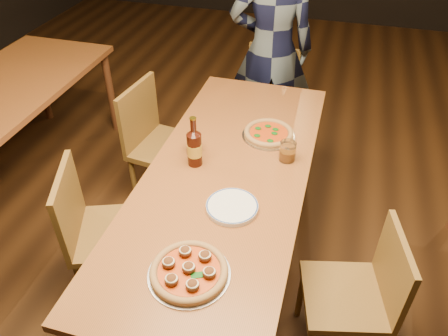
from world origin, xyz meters
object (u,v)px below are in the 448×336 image
(chair_main_e, at_px, (345,295))
(diner, at_px, (271,51))
(pizza_meatball, at_px, (189,271))
(amber_glass, at_px, (288,151))
(chair_main_nw, at_px, (114,232))
(plate_stack, at_px, (232,207))
(chair_main_sw, at_px, (168,147))
(water_glass, at_px, (194,143))
(table_main, at_px, (227,184))
(chair_end, at_px, (264,104))
(pizza_margherita, at_px, (269,133))
(beer_bottle, at_px, (194,148))

(chair_main_e, height_order, diner, diner)
(pizza_meatball, distance_m, amber_glass, 0.88)
(chair_main_nw, height_order, plate_stack, chair_main_nw)
(chair_main_sw, relative_size, pizza_meatball, 2.77)
(chair_main_sw, xyz_separation_m, water_glass, (0.33, -0.38, 0.35))
(chair_main_sw, height_order, water_glass, chair_main_sw)
(table_main, distance_m, chair_end, 1.30)
(pizza_meatball, height_order, amber_glass, amber_glass)
(pizza_meatball, height_order, diner, diner)
(plate_stack, bearing_deg, pizza_margherita, 85.88)
(pizza_margherita, relative_size, beer_bottle, 1.10)
(chair_main_nw, xyz_separation_m, chair_end, (0.49, 1.55, -0.01))
(pizza_meatball, xyz_separation_m, beer_bottle, (-0.21, 0.68, 0.08))
(chair_main_nw, height_order, chair_main_sw, chair_main_sw)
(chair_end, distance_m, amber_glass, 1.19)
(chair_main_sw, relative_size, plate_stack, 3.77)
(chair_main_e, bearing_deg, pizza_meatball, -76.09)
(table_main, bearing_deg, chair_end, 92.33)
(chair_main_nw, bearing_deg, amber_glass, -80.86)
(water_glass, relative_size, amber_glass, 0.93)
(chair_main_e, height_order, pizza_meatball, chair_main_e)
(chair_end, bearing_deg, chair_main_sw, -116.25)
(amber_glass, bearing_deg, plate_stack, -112.21)
(table_main, relative_size, beer_bottle, 7.37)
(pizza_margherita, xyz_separation_m, amber_glass, (0.13, -0.19, 0.03))
(amber_glass, relative_size, diner, 0.06)
(chair_end, height_order, diner, diner)
(diner, bearing_deg, chair_end, 61.28)
(table_main, distance_m, chair_main_nw, 0.65)
(chair_main_e, relative_size, pizza_margherita, 2.74)
(chair_main_nw, bearing_deg, diner, -38.22)
(chair_main_sw, distance_m, pizza_meatball, 1.34)
(chair_main_e, height_order, chair_end, chair_end)
(chair_main_sw, distance_m, amber_glass, 0.95)
(beer_bottle, distance_m, diner, 1.31)
(chair_main_sw, bearing_deg, amber_glass, -104.05)
(plate_stack, distance_m, beer_bottle, 0.40)
(table_main, height_order, chair_main_e, chair_main_e)
(plate_stack, bearing_deg, water_glass, 129.44)
(beer_bottle, bearing_deg, chair_main_e, -22.53)
(water_glass, bearing_deg, table_main, -31.63)
(chair_main_e, distance_m, beer_bottle, 1.01)
(pizza_margherita, bearing_deg, chair_main_sw, 169.26)
(table_main, relative_size, chair_main_sw, 2.21)
(chair_end, xyz_separation_m, beer_bottle, (-0.13, -1.25, 0.42))
(water_glass, height_order, diner, diner)
(chair_main_sw, relative_size, water_glass, 9.17)
(chair_end, xyz_separation_m, water_glass, (-0.17, -1.15, 0.37))
(chair_main_sw, relative_size, amber_glass, 8.54)
(diner, bearing_deg, chair_main_nw, 59.42)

